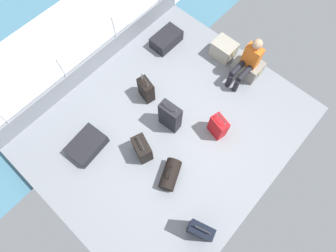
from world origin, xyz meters
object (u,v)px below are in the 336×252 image
Objects in this scene: suitcase_4 at (200,231)px; suitcase_6 at (142,149)px; suitcase_1 at (87,145)px; suitcase_2 at (218,127)px; cargo_crate_0 at (224,50)px; cargo_crate_1 at (248,67)px; suitcase_0 at (146,90)px; suitcase_3 at (170,116)px; duffel_bag at (170,175)px; passenger_seated at (248,61)px; suitcase_5 at (166,39)px.

suitcase_6 is (-1.72, 0.38, -0.06)m from suitcase_4.
suitcase_2 is (1.67, 1.96, 0.15)m from suitcase_1.
cargo_crate_0 is at bearing 124.06° from suitcase_2.
cargo_crate_1 is 0.81× the size of suitcase_1.
suitcase_0 is (-0.53, -1.93, 0.06)m from cargo_crate_0.
cargo_crate_1 is 2.13m from suitcase_3.
cargo_crate_1 is at bearing 79.07° from suitcase_3.
suitcase_0 is at bearing 148.05° from duffel_bag.
duffel_bag is (1.53, -0.96, -0.11)m from suitcase_0.
suitcase_2 is 1.09× the size of suitcase_6.
suitcase_1 is (-0.06, -1.61, -0.15)m from suitcase_0.
passenger_seated is (0.67, -0.19, 0.36)m from cargo_crate_0.
duffel_bag is at bearing 22.48° from suitcase_1.
suitcase_0 is at bearing -105.42° from cargo_crate_0.
passenger_seated is at bearing 82.18° from suitcase_6.
suitcase_3 reaches higher than suitcase_0.
suitcase_4 is (2.61, 0.27, 0.20)m from suitcase_1.
cargo_crate_0 is 3.85m from suitcase_4.
suitcase_3 is (0.86, 1.46, 0.25)m from suitcase_1.
suitcase_4 reaches higher than suitcase_0.
cargo_crate_0 is 2.11m from suitcase_3.
cargo_crate_0 is 3.60m from suitcase_1.
suitcase_3 is at bearing -10.76° from suitcase_0.
suitcase_1 is at bearing -130.38° from suitcase_2.
cargo_crate_0 is 1.33m from suitcase_5.
suitcase_0 is 1.02× the size of suitcase_2.
passenger_seated reaches higher than suitcase_4.
suitcase_5 is 2.73m from suitcase_6.
suitcase_6 is at bearing 167.51° from suitcase_4.
cargo_crate_1 is at bearing 112.32° from suitcase_4.
suitcase_3 is (-0.40, -2.08, 0.17)m from cargo_crate_1.
cargo_crate_0 is 0.75× the size of suitcase_5.
cargo_crate_0 is at bearing 74.58° from suitcase_0.
duffel_bag is at bearing -83.49° from cargo_crate_1.
suitcase_1 is (-1.26, -3.54, -0.08)m from cargo_crate_1.
suitcase_4 is at bearing -34.39° from suitcase_3.
passenger_seated is at bearing 106.07° from suitcase_2.
cargo_crate_1 is 0.98× the size of duffel_bag.
suitcase_4 reaches higher than suitcase_2.
suitcase_3 reaches higher than suitcase_5.
duffel_bag is (2.18, -2.28, 0.01)m from suitcase_5.
suitcase_2 is 2.46m from suitcase_5.
suitcase_0 is 1.64m from suitcase_2.
suitcase_4 is (1.34, -3.09, -0.24)m from passenger_seated.
suitcase_2 is at bearing 49.62° from suitcase_1.
cargo_crate_0 is at bearing 27.20° from suitcase_5.
duffel_bag is (0.33, -2.88, -0.04)m from cargo_crate_1.
cargo_crate_1 is (0.67, -0.01, -0.01)m from cargo_crate_0.
suitcase_2 reaches higher than suitcase_6.
suitcase_3 is (0.80, -0.15, 0.10)m from suitcase_0.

